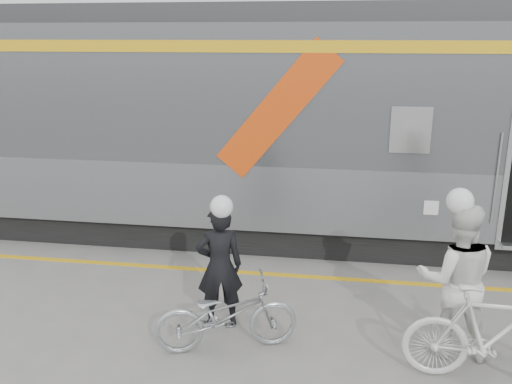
% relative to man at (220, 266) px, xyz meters
% --- Properties ---
extents(ground, '(90.00, 90.00, 0.00)m').
position_rel_man_xyz_m(ground, '(0.76, -0.56, -0.81)').
color(ground, slate).
rests_on(ground, ground).
extents(train, '(24.00, 3.17, 4.10)m').
position_rel_man_xyz_m(train, '(2.28, 3.64, 1.25)').
color(train, black).
rests_on(train, ground).
extents(safety_strip, '(24.00, 0.12, 0.01)m').
position_rel_man_xyz_m(safety_strip, '(0.76, 1.59, -0.80)').
color(safety_strip, gold).
rests_on(safety_strip, ground).
extents(man, '(0.68, 0.55, 1.61)m').
position_rel_man_xyz_m(man, '(0.00, 0.00, 0.00)').
color(man, black).
rests_on(man, ground).
extents(bicycle_left, '(1.79, 1.10, 0.89)m').
position_rel_man_xyz_m(bicycle_left, '(0.20, -0.55, -0.36)').
color(bicycle_left, '#A0A3A8').
rests_on(bicycle_left, ground).
extents(woman, '(0.92, 0.73, 1.84)m').
position_rel_man_xyz_m(woman, '(2.82, -0.20, 0.12)').
color(woman, silver).
rests_on(woman, ground).
extents(bicycle_right, '(1.88, 0.59, 1.12)m').
position_rel_man_xyz_m(bicycle_right, '(3.12, -0.75, -0.25)').
color(bicycle_right, silver).
rests_on(bicycle_right, ground).
extents(helmet_man, '(0.28, 0.28, 0.28)m').
position_rel_man_xyz_m(helmet_man, '(0.00, 0.00, 0.95)').
color(helmet_man, white).
rests_on(helmet_man, man).
extents(helmet_woman, '(0.30, 0.30, 0.30)m').
position_rel_man_xyz_m(helmet_woman, '(2.82, -0.20, 1.19)').
color(helmet_woman, white).
rests_on(helmet_woman, woman).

